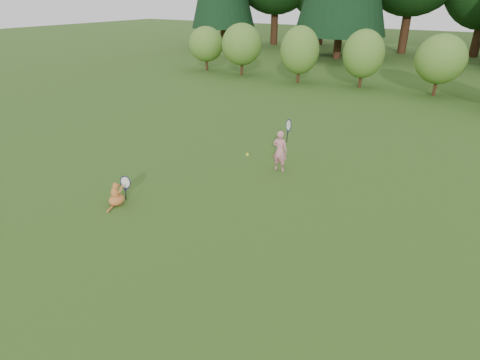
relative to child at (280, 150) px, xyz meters
The scene contains 5 objects.
ground 3.11m from the child, 88.41° to the right, with size 100.00×100.00×0.00m, color #2C5016.
shrub_row 9.97m from the child, 89.51° to the left, with size 28.00×3.00×2.80m, color #497424, non-canonical shape.
child is the anchor object (origin of this frame).
cat 3.95m from the child, 121.18° to the right, with size 0.33×0.65×0.68m.
tennis_ball 1.50m from the child, 91.81° to the right, with size 0.07×0.07×0.07m.
Camera 1 is at (3.99, -5.14, 3.98)m, focal length 30.00 mm.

